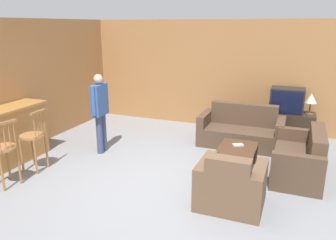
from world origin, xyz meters
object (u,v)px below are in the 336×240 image
armchair_near (230,187)px  tv (287,100)px  table_lamp (311,99)px  loveseat_right (301,159)px  couch_far (241,131)px  tv_unit (284,125)px  coffee_table (237,152)px  book_on_table (238,145)px  person_by_window (100,109)px  bar_chair_near (3,152)px  bar_chair_mid (33,139)px

armchair_near → tv: bearing=80.6°
tv → table_lamp: 0.48m
loveseat_right → table_lamp: 2.03m
couch_far → tv_unit: (0.83, 0.80, 0.00)m
coffee_table → table_lamp: (1.17, 2.13, 0.59)m
loveseat_right → tv_unit: 1.96m
book_on_table → person_by_window: person_by_window is taller
bar_chair_near → loveseat_right: bar_chair_near is taller
armchair_near → loveseat_right: armchair_near is taller
table_lamp → loveseat_right: bearing=-93.8°
couch_far → coffee_table: size_ratio=1.84×
tv → table_lamp: (0.48, 0.00, 0.07)m
couch_far → tv: (0.83, 0.80, 0.57)m
tv → person_by_window: (-3.36, -2.24, 0.01)m
couch_far → person_by_window: bearing=-150.4°
table_lamp → person_by_window: (-3.84, -2.24, -0.05)m
tv → person_by_window: size_ratio=0.45×
person_by_window → armchair_near: bearing=-21.5°
bar_chair_mid → coffee_table: size_ratio=1.16×
bar_chair_mid → armchair_near: size_ratio=1.20×
coffee_table → tv_unit: bearing=72.1°
bar_chair_mid → armchair_near: bearing=0.9°
coffee_table → couch_far: bearing=96.2°
loveseat_right → armchair_near: bearing=-122.5°
tv → book_on_table: (-0.70, -1.99, -0.45)m
coffee_table → table_lamp: bearing=61.3°
tv_unit → tv: bearing=-90.0°
tv → coffee_table: bearing=-107.9°
tv_unit → coffee_table: bearing=-107.9°
book_on_table → armchair_near: bearing=-84.0°
bar_chair_mid → coffee_table: (3.29, 1.27, -0.21)m
loveseat_right → book_on_table: (-1.05, -0.07, 0.13)m
tv_unit → book_on_table: bearing=-109.3°
armchair_near → tv_unit: bearing=80.6°
armchair_near → person_by_window: 3.08m
person_by_window → book_on_table: bearing=5.4°
couch_far → person_by_window: (-2.53, -1.44, 0.59)m
tv_unit → tv: (0.00, -0.00, 0.57)m
bar_chair_near → book_on_table: size_ratio=5.06×
couch_far → tv: size_ratio=2.44×
table_lamp → book_on_table: bearing=-120.6°
armchair_near → loveseat_right: 1.69m
tv → person_by_window: 4.04m
bar_chair_near → couch_far: bearing=45.8°
armchair_near → person_by_window: (-2.81, 1.11, 0.59)m
person_by_window → bar_chair_near: bearing=-109.0°
bar_chair_near → book_on_table: (3.29, 2.05, -0.14)m
coffee_table → tv: 2.30m
armchair_near → book_on_table: 1.37m
armchair_near → person_by_window: person_by_window is taller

